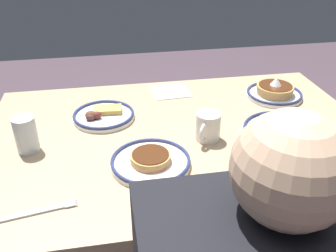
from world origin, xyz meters
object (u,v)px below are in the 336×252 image
(coffee_mug, at_px, (208,126))
(plate_far_side, at_px, (283,132))
(plate_far_companion, at_px, (274,92))
(plate_near_main, at_px, (103,115))
(paper_napkin, at_px, (171,92))
(plate_center_pancakes, at_px, (151,161))
(drinking_glass, at_px, (26,136))
(fork_near, at_px, (37,212))

(coffee_mug, bearing_deg, plate_far_side, 175.85)
(coffee_mug, bearing_deg, plate_far_companion, -142.98)
(plate_near_main, relative_size, coffee_mug, 2.16)
(plate_far_companion, relative_size, paper_napkin, 1.49)
(plate_center_pancakes, height_order, plate_far_side, plate_center_pancakes)
(drinking_glass, distance_m, fork_near, 0.31)
(plate_center_pancakes, bearing_deg, plate_far_side, -168.37)
(plate_center_pancakes, relative_size, plate_far_side, 0.88)
(fork_near, bearing_deg, plate_center_pancakes, -153.84)
(drinking_glass, bearing_deg, coffee_mug, 176.71)
(drinking_glass, relative_size, fork_near, 0.57)
(plate_far_companion, height_order, drinking_glass, drinking_glass)
(plate_far_companion, xyz_separation_m, coffee_mug, (0.36, 0.27, 0.03))
(paper_napkin, relative_size, fork_near, 0.73)
(plate_far_side, height_order, drinking_glass, drinking_glass)
(plate_far_side, height_order, coffee_mug, coffee_mug)
(plate_center_pancakes, distance_m, drinking_glass, 0.40)
(plate_near_main, height_order, paper_napkin, plate_near_main)
(drinking_glass, xyz_separation_m, fork_near, (-0.06, 0.30, -0.05))
(fork_near, bearing_deg, drinking_glass, -78.78)
(plate_far_side, xyz_separation_m, coffee_mug, (0.26, -0.02, 0.04))
(coffee_mug, distance_m, paper_napkin, 0.40)
(paper_napkin, bearing_deg, plate_far_companion, 163.27)
(drinking_glass, distance_m, paper_napkin, 0.63)
(coffee_mug, bearing_deg, fork_near, 27.43)
(paper_napkin, bearing_deg, coffee_mug, 97.38)
(drinking_glass, bearing_deg, plate_far_side, 176.44)
(plate_near_main, distance_m, fork_near, 0.50)
(fork_near, bearing_deg, plate_near_main, -110.77)
(plate_far_side, xyz_separation_m, paper_napkin, (0.31, -0.41, -0.01))
(plate_center_pancakes, xyz_separation_m, plate_far_companion, (-0.56, -0.38, 0.01))
(paper_napkin, distance_m, fork_near, 0.80)
(plate_near_main, bearing_deg, fork_near, 69.23)
(plate_near_main, xyz_separation_m, plate_far_side, (-0.60, 0.22, -0.00))
(plate_center_pancakes, bearing_deg, paper_napkin, -106.94)
(fork_near, bearing_deg, coffee_mug, -152.57)
(plate_far_side, height_order, fork_near, plate_far_side)
(coffee_mug, height_order, drinking_glass, drinking_glass)
(plate_far_side, distance_m, drinking_glass, 0.84)
(plate_far_companion, distance_m, plate_far_side, 0.30)
(plate_center_pancakes, height_order, coffee_mug, coffee_mug)
(plate_far_companion, bearing_deg, plate_near_main, 5.31)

